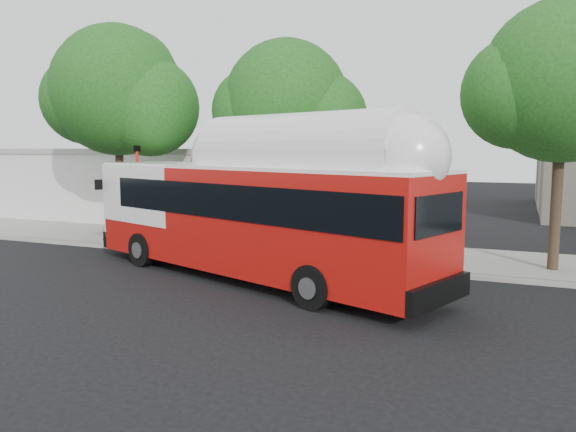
% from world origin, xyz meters
% --- Properties ---
extents(ground, '(120.00, 120.00, 0.00)m').
position_xyz_m(ground, '(0.00, 0.00, 0.00)').
color(ground, black).
rests_on(ground, ground).
extents(sidewalk, '(60.00, 5.00, 0.15)m').
position_xyz_m(sidewalk, '(0.00, 6.50, 0.07)').
color(sidewalk, gray).
rests_on(sidewalk, ground).
extents(curb_strip, '(60.00, 0.30, 0.15)m').
position_xyz_m(curb_strip, '(0.00, 3.90, 0.07)').
color(curb_strip, gray).
rests_on(curb_strip, ground).
extents(red_curb_segment, '(10.00, 0.32, 0.16)m').
position_xyz_m(red_curb_segment, '(-3.00, 3.90, 0.08)').
color(red_curb_segment, maroon).
rests_on(red_curb_segment, ground).
extents(street_tree_left, '(6.67, 5.80, 9.74)m').
position_xyz_m(street_tree_left, '(-8.53, 5.56, 6.60)').
color(street_tree_left, '#2D2116').
rests_on(street_tree_left, ground).
extents(street_tree_mid, '(5.75, 5.00, 8.62)m').
position_xyz_m(street_tree_mid, '(-0.59, 6.06, 5.91)').
color(street_tree_mid, '#2D2116').
rests_on(street_tree_mid, ground).
extents(low_commercial_bldg, '(16.20, 10.20, 4.25)m').
position_xyz_m(low_commercial_bldg, '(-14.00, 14.00, 2.15)').
color(low_commercial_bldg, silver).
rests_on(low_commercial_bldg, ground).
extents(transit_bus, '(14.40, 7.35, 4.27)m').
position_xyz_m(transit_bus, '(-0.11, 1.09, 1.99)').
color(transit_bus, '#A9100B').
rests_on(transit_bus, ground).
extents(signal_pole, '(0.12, 0.41, 4.38)m').
position_xyz_m(signal_pole, '(-7.02, 4.22, 2.25)').
color(signal_pole, red).
rests_on(signal_pole, ground).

